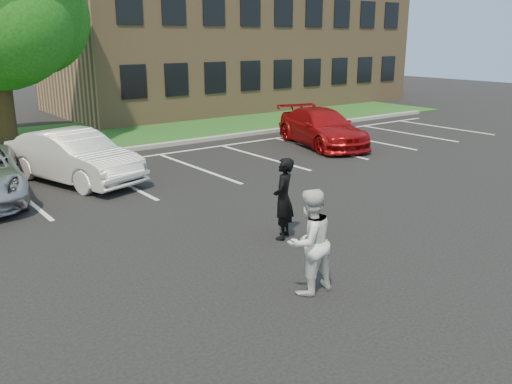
% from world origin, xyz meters
% --- Properties ---
extents(ground_plane, '(90.00, 90.00, 0.00)m').
position_xyz_m(ground_plane, '(0.00, 0.00, 0.00)').
color(ground_plane, black).
rests_on(ground_plane, ground).
extents(curb, '(40.00, 0.30, 0.15)m').
position_xyz_m(curb, '(0.00, 12.00, 0.07)').
color(curb, gray).
rests_on(curb, ground).
extents(grass_strip, '(44.00, 8.00, 0.08)m').
position_xyz_m(grass_strip, '(0.00, 16.00, 0.04)').
color(grass_strip, '#174E16').
rests_on(grass_strip, ground).
extents(stall_lines, '(34.00, 5.36, 0.01)m').
position_xyz_m(stall_lines, '(1.40, 8.95, 0.01)').
color(stall_lines, silver).
rests_on(stall_lines, ground).
extents(office_building, '(22.40, 10.40, 8.30)m').
position_xyz_m(office_building, '(14.00, 21.99, 4.16)').
color(office_building, '#92724F').
rests_on(office_building, ground).
extents(man_black_suit, '(0.78, 0.74, 1.80)m').
position_xyz_m(man_black_suit, '(0.90, 1.20, 0.90)').
color(man_black_suit, black).
rests_on(man_black_suit, ground).
extents(man_white_shirt, '(0.90, 0.70, 1.84)m').
position_xyz_m(man_white_shirt, '(-0.43, -1.07, 0.92)').
color(man_white_shirt, white).
rests_on(man_white_shirt, ground).
extents(car_white_sedan, '(3.00, 5.03, 1.57)m').
position_xyz_m(car_white_sedan, '(-1.09, 8.64, 0.78)').
color(car_white_sedan, silver).
rests_on(car_white_sedan, ground).
extents(car_red_compact, '(3.30, 5.41, 1.47)m').
position_xyz_m(car_red_compact, '(8.87, 8.32, 0.73)').
color(car_red_compact, '#9A0C0F').
rests_on(car_red_compact, ground).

